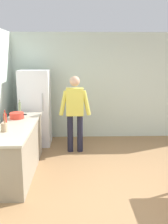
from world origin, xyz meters
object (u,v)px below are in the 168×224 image
at_px(refrigerator, 35,108).
at_px(bottle_vinegar_tall, 20,108).
at_px(cooking_pot, 17,116).
at_px(utensil_jar, 4,127).
at_px(bottle_sauce_red, 5,118).
at_px(person, 75,109).

distance_m(refrigerator, bottle_vinegar_tall, 0.76).
bearing_deg(cooking_pot, utensil_jar, -90.15).
height_order(cooking_pot, utensil_jar, utensil_jar).
bearing_deg(utensil_jar, refrigerator, 84.00).
height_order(refrigerator, bottle_sauce_red, refrigerator).
relative_size(refrigerator, person, 1.06).
xyz_separation_m(utensil_jar, bottle_sauce_red, (-0.14, 0.58, 0.02)).
xyz_separation_m(cooking_pot, bottle_sauce_red, (-0.14, -0.34, 0.04)).
bearing_deg(bottle_sauce_red, person, 33.55).
bearing_deg(cooking_pot, person, 24.10).
distance_m(refrigerator, bottle_sauce_red, 1.46).
distance_m(person, utensil_jar, 1.84).
bearing_deg(cooking_pot, bottle_vinegar_tall, 91.64).
height_order(refrigerator, bottle_vinegar_tall, refrigerator).
xyz_separation_m(person, bottle_vinegar_tall, (-1.17, -0.16, 0.06)).
height_order(cooking_pot, bottle_vinegar_tall, bottle_vinegar_tall).
xyz_separation_m(bottle_sauce_red, bottle_vinegar_tall, (0.13, 0.69, 0.04)).
bearing_deg(bottle_vinegar_tall, refrigerator, 73.20).
distance_m(refrigerator, cooking_pot, 1.09).
bearing_deg(refrigerator, cooking_pot, -100.92).
distance_m(person, bottle_sauce_red, 1.55).
distance_m(cooking_pot, bottle_vinegar_tall, 0.36).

